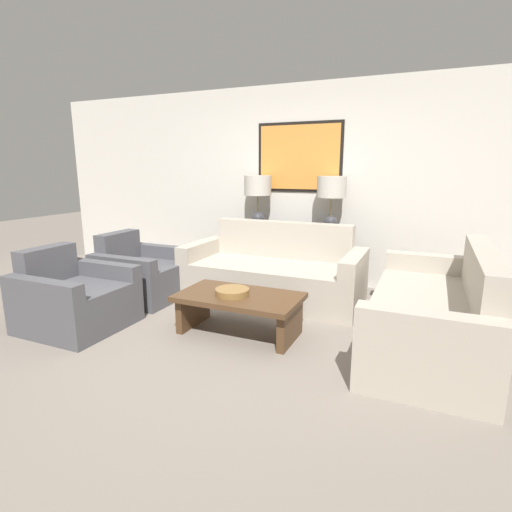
% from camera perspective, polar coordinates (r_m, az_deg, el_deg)
% --- Properties ---
extents(ground_plane, '(20.00, 20.00, 0.00)m').
position_cam_1_polar(ground_plane, '(3.81, -5.02, -11.84)').
color(ground_plane, slate).
extents(back_wall, '(8.15, 0.12, 2.65)m').
position_cam_1_polar(back_wall, '(5.60, 6.27, 10.04)').
color(back_wall, beige).
rests_on(back_wall, ground_plane).
extents(console_table, '(1.52, 0.39, 0.76)m').
position_cam_1_polar(console_table, '(5.46, 5.16, -0.06)').
color(console_table, black).
rests_on(console_table, ground_plane).
extents(table_lamp_left, '(0.37, 0.37, 0.70)m').
position_cam_1_polar(table_lamp_left, '(5.52, 0.25, 9.34)').
color(table_lamp_left, '#333338').
rests_on(table_lamp_left, console_table).
extents(table_lamp_right, '(0.37, 0.37, 0.70)m').
position_cam_1_polar(table_lamp_right, '(5.20, 10.75, 8.92)').
color(table_lamp_right, '#333338').
rests_on(table_lamp_right, console_table).
extents(couch_by_back_wall, '(2.12, 0.95, 0.90)m').
position_cam_1_polar(couch_by_back_wall, '(4.85, 2.51, -2.62)').
color(couch_by_back_wall, '#ADA393').
rests_on(couch_by_back_wall, ground_plane).
extents(couch_by_side, '(0.95, 2.12, 0.90)m').
position_cam_1_polar(couch_by_side, '(3.89, 24.10, -7.60)').
color(couch_by_side, '#ADA393').
rests_on(couch_by_side, ground_plane).
extents(coffee_table, '(1.16, 0.66, 0.39)m').
position_cam_1_polar(coffee_table, '(3.84, -2.41, -6.98)').
color(coffee_table, '#4C331E').
rests_on(coffee_table, ground_plane).
extents(decorative_bowl, '(0.32, 0.32, 0.06)m').
position_cam_1_polar(decorative_bowl, '(3.78, -3.42, -5.15)').
color(decorative_bowl, olive).
rests_on(decorative_bowl, coffee_table).
extents(armchair_near_back_wall, '(0.92, 0.88, 0.79)m').
position_cam_1_polar(armchair_near_back_wall, '(5.08, -16.04, -2.66)').
color(armchair_near_back_wall, '#4C4C51').
rests_on(armchair_near_back_wall, ground_plane).
extents(armchair_near_camera, '(0.92, 0.88, 0.79)m').
position_cam_1_polar(armchair_near_camera, '(4.39, -24.49, -5.72)').
color(armchair_near_camera, '#4C4C51').
rests_on(armchair_near_camera, ground_plane).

